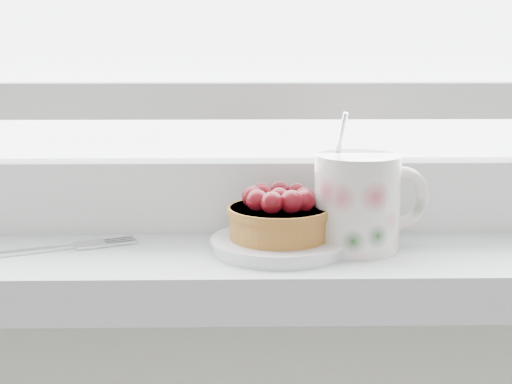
{
  "coord_description": "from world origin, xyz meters",
  "views": [
    {
      "loc": [
        -0.04,
        1.26,
        1.12
      ],
      "look_at": [
        -0.03,
        1.88,
        0.99
      ],
      "focal_mm": 50.0,
      "sensor_mm": 36.0,
      "label": 1
    }
  ],
  "objects_px": {
    "raspberry_tart": "(279,215)",
    "fork": "(36,250)",
    "saucer": "(279,244)",
    "floral_mug": "(360,200)"
  },
  "relations": [
    {
      "from": "raspberry_tart",
      "to": "fork",
      "type": "relative_size",
      "value": 0.53
    },
    {
      "from": "saucer",
      "to": "floral_mug",
      "type": "height_order",
      "value": "floral_mug"
    },
    {
      "from": "saucer",
      "to": "fork",
      "type": "distance_m",
      "value": 0.22
    },
    {
      "from": "floral_mug",
      "to": "fork",
      "type": "xyz_separation_m",
      "value": [
        -0.29,
        -0.01,
        -0.04
      ]
    },
    {
      "from": "raspberry_tart",
      "to": "floral_mug",
      "type": "height_order",
      "value": "floral_mug"
    },
    {
      "from": "fork",
      "to": "saucer",
      "type": "bearing_deg",
      "value": 0.24
    },
    {
      "from": "raspberry_tart",
      "to": "fork",
      "type": "distance_m",
      "value": 0.22
    },
    {
      "from": "raspberry_tart",
      "to": "fork",
      "type": "xyz_separation_m",
      "value": [
        -0.22,
        -0.0,
        -0.03
      ]
    },
    {
      "from": "floral_mug",
      "to": "raspberry_tart",
      "type": "bearing_deg",
      "value": -176.22
    },
    {
      "from": "raspberry_tart",
      "to": "fork",
      "type": "height_order",
      "value": "raspberry_tart"
    }
  ]
}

